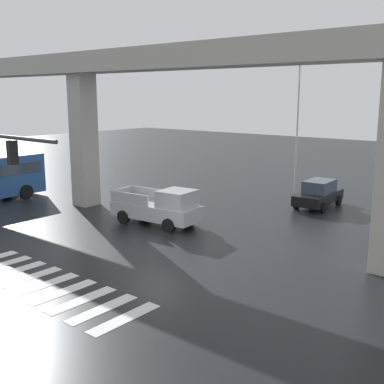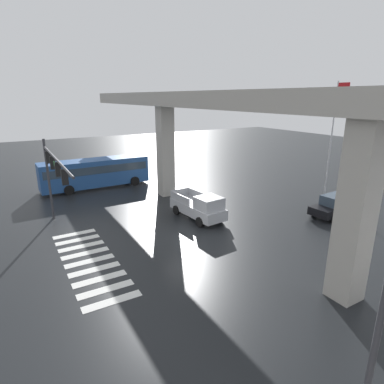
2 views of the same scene
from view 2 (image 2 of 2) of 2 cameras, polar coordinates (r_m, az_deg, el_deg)
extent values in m
plane|color=black|center=(21.79, -1.55, -8.22)|extent=(120.00, 120.00, 0.00)
cube|color=silver|center=(23.82, -20.22, -7.05)|extent=(0.55, 2.80, 0.01)
cube|color=silver|center=(22.82, -19.69, -8.05)|extent=(0.55, 2.80, 0.01)
cube|color=silver|center=(21.83, -19.11, -9.14)|extent=(0.55, 2.80, 0.01)
cube|color=silver|center=(20.85, -18.48, -10.33)|extent=(0.55, 2.80, 0.01)
cube|color=silver|center=(19.89, -17.77, -11.64)|extent=(0.55, 2.80, 0.01)
cube|color=silver|center=(18.94, -16.99, -13.08)|extent=(0.55, 2.80, 0.01)
cube|color=silver|center=(18.00, -16.12, -14.67)|extent=(0.55, 2.80, 0.01)
cube|color=silver|center=(17.09, -15.13, -16.42)|extent=(0.55, 2.80, 0.01)
cube|color=silver|center=(16.19, -14.02, -18.37)|extent=(0.55, 2.80, 0.01)
cube|color=#ADA89E|center=(21.61, 6.54, 15.98)|extent=(54.27, 2.14, 1.20)
cube|color=#ADA89E|center=(30.29, -4.75, 7.12)|extent=(1.30, 1.30, 8.35)
cube|color=#ADA89E|center=(15.85, 27.15, -3.63)|extent=(1.30, 1.30, 8.35)
cube|color=#A8AAAF|center=(24.97, 0.96, -2.96)|extent=(5.24, 2.33, 0.80)
cube|color=#A8AAAF|center=(23.60, 3.05, -1.98)|extent=(1.84, 1.89, 0.90)
cube|color=#3F5160|center=(23.26, 3.76, -2.28)|extent=(0.24, 1.67, 0.77)
cube|color=#A8AAAF|center=(26.12, 1.03, -0.45)|extent=(2.65, 0.33, 0.60)
cube|color=#A8AAAF|center=(25.17, -2.18, -1.13)|extent=(2.65, 0.33, 0.60)
cube|color=#A8AAAF|center=(26.71, -2.20, -0.07)|extent=(0.25, 1.75, 0.60)
cylinder|color=black|center=(24.47, 4.86, -4.44)|extent=(0.78, 0.34, 0.76)
cylinder|color=black|center=(23.43, 1.46, -5.37)|extent=(0.78, 0.34, 0.76)
cylinder|color=black|center=(26.81, 0.52, -2.46)|extent=(0.78, 0.34, 0.76)
cylinder|color=black|center=(25.86, -2.74, -3.22)|extent=(0.78, 0.34, 0.76)
cube|color=#234C8C|center=(34.60, -16.85, 3.38)|extent=(2.69, 10.84, 2.70)
cube|color=#2D3D4C|center=(34.50, -16.92, 4.14)|extent=(2.72, 10.30, 0.76)
cube|color=#2D3D4C|center=(36.18, -8.67, 5.02)|extent=(2.25, 0.12, 1.49)
cylinder|color=black|center=(37.07, -11.56, 2.78)|extent=(0.37, 0.97, 0.96)
cylinder|color=black|center=(34.84, -10.17, 1.97)|extent=(0.37, 0.97, 0.96)
cylinder|color=black|center=(35.46, -21.83, 1.27)|extent=(0.37, 0.97, 0.96)
cylinder|color=black|center=(33.12, -21.08, 0.32)|extent=(0.37, 0.97, 0.96)
cube|color=black|center=(27.83, 24.00, -2.67)|extent=(1.97, 4.38, 0.64)
cube|color=#384756|center=(27.71, 24.29, -1.26)|extent=(1.60, 2.31, 0.76)
cylinder|color=black|center=(26.43, 23.87, -4.38)|extent=(0.27, 0.65, 0.64)
cylinder|color=black|center=(27.32, 20.88, -3.37)|extent=(0.27, 0.65, 0.64)
cylinder|color=black|center=(28.62, 26.83, -3.21)|extent=(0.27, 0.65, 0.64)
cylinder|color=black|center=(29.44, 23.98, -2.31)|extent=(0.27, 0.65, 0.64)
cylinder|color=#38383D|center=(26.59, -24.17, 2.00)|extent=(0.18, 0.18, 6.20)
cylinder|color=#38383D|center=(20.83, -23.15, 5.46)|extent=(10.80, 0.14, 0.14)
cube|color=black|center=(24.64, -24.26, 5.65)|extent=(0.24, 0.32, 0.84)
sphere|color=orange|center=(24.64, -24.26, 5.65)|extent=(0.17, 0.17, 0.17)
cube|color=black|center=(22.49, -23.58, 4.80)|extent=(0.24, 0.32, 0.84)
sphere|color=orange|center=(22.49, -23.58, 4.80)|extent=(0.17, 0.17, 0.17)
cube|color=black|center=(20.34, -22.75, 3.77)|extent=(0.24, 0.32, 0.84)
sphere|color=orange|center=(20.34, -22.75, 3.77)|extent=(0.17, 0.17, 0.17)
cube|color=black|center=(18.21, -21.74, 2.49)|extent=(0.24, 0.32, 0.84)
sphere|color=orange|center=(18.21, -21.74, 2.49)|extent=(0.17, 0.17, 0.17)
cube|color=#19722D|center=(21.35, -23.19, 4.47)|extent=(1.10, 0.04, 0.28)
cylinder|color=#38383D|center=(9.28, 29.67, -23.57)|extent=(0.16, 0.16, 7.00)
cylinder|color=silver|center=(30.92, 23.49, 7.95)|extent=(0.12, 0.12, 10.42)
cube|color=red|center=(30.35, 25.41, 16.56)|extent=(1.10, 0.04, 0.70)
camera|label=1|loc=(7.10, -95.50, -19.97)|focal=44.90mm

